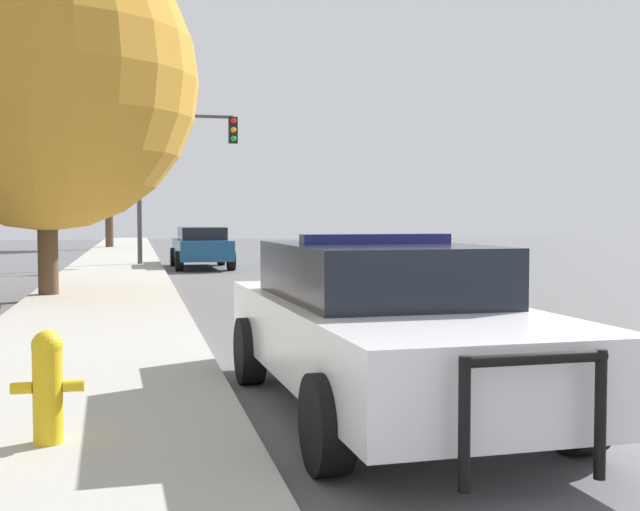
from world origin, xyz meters
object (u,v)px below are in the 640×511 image
(police_car, at_px, (383,323))
(tree_sidewalk_far, at_px, (109,158))
(tree_sidewalk_near, at_px, (45,79))
(car_background_midblock, at_px, (201,246))
(fire_hydrant, at_px, (48,383))
(traffic_light, at_px, (179,157))

(police_car, relative_size, tree_sidewalk_far, 0.76)
(tree_sidewalk_far, bearing_deg, tree_sidewalk_near, -90.94)
(police_car, distance_m, tree_sidewalk_far, 37.22)
(car_background_midblock, bearing_deg, fire_hydrant, -98.16)
(fire_hydrant, bearing_deg, police_car, 17.73)
(traffic_light, xyz_separation_m, car_background_midblock, (0.68, -0.78, -3.03))
(traffic_light, relative_size, tree_sidewalk_far, 0.78)
(tree_sidewalk_far, bearing_deg, police_car, -84.65)
(car_background_midblock, relative_size, tree_sidewalk_far, 0.68)
(car_background_midblock, distance_m, tree_sidewalk_near, 11.13)
(police_car, height_order, car_background_midblock, police_car)
(fire_hydrant, bearing_deg, traffic_light, 84.55)
(traffic_light, xyz_separation_m, tree_sidewalk_far, (-2.79, 15.84, 1.03))
(police_car, xyz_separation_m, tree_sidewalk_far, (-3.45, 36.85, 4.00))
(fire_hydrant, relative_size, car_background_midblock, 0.18)
(fire_hydrant, height_order, car_background_midblock, car_background_midblock)
(police_car, xyz_separation_m, traffic_light, (-0.65, 21.00, 2.98))
(fire_hydrant, relative_size, traffic_light, 0.15)
(fire_hydrant, xyz_separation_m, car_background_midblock, (2.77, 21.10, 0.18))
(traffic_light, height_order, car_background_midblock, traffic_light)
(traffic_light, distance_m, car_background_midblock, 3.20)
(police_car, height_order, fire_hydrant, police_car)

